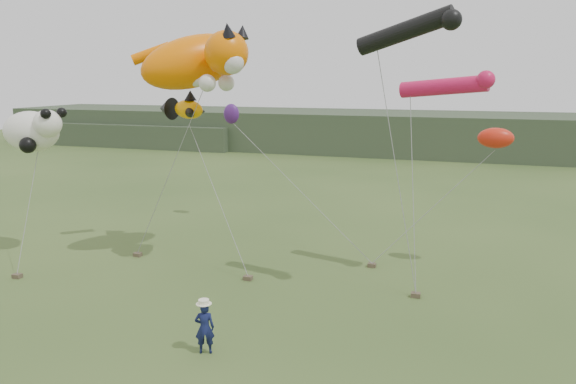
{
  "coord_description": "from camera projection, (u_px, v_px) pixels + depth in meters",
  "views": [
    {
      "loc": [
        6.58,
        -13.65,
        7.57
      ],
      "look_at": [
        1.03,
        3.0,
        3.97
      ],
      "focal_mm": 35.0,
      "sensor_mm": 36.0,
      "label": 1
    }
  ],
  "objects": [
    {
      "name": "headland",
      "position": [
        377.0,
        133.0,
        58.35
      ],
      "size": [
        90.0,
        13.0,
        4.0
      ],
      "color": "#2D3D28",
      "rests_on": "ground"
    },
    {
      "name": "tube_kites",
      "position": [
        433.0,
        59.0,
        18.92
      ],
      "size": [
        4.54,
        4.04,
        2.96
      ],
      "color": "black",
      "rests_on": "ground"
    },
    {
      "name": "misc_kites",
      "position": [
        376.0,
        127.0,
        24.45
      ],
      "size": [
        14.02,
        4.85,
        1.32
      ],
      "color": "red",
      "rests_on": "ground"
    },
    {
      "name": "sandbag_anchors",
      "position": [
        234.0,
        273.0,
        21.89
      ],
      "size": [
        15.06,
        5.82,
        0.16
      ],
      "color": "brown",
      "rests_on": "ground"
    },
    {
      "name": "festival_attendant",
      "position": [
        205.0,
        328.0,
        15.56
      ],
      "size": [
        0.64,
        0.54,
        1.49
      ],
      "primitive_type": "imported",
      "rotation": [
        0.0,
        0.0,
        3.54
      ],
      "color": "#111842",
      "rests_on": "ground"
    },
    {
      "name": "fish_kite",
      "position": [
        180.0,
        108.0,
        24.37
      ],
      "size": [
        2.61,
        1.73,
        1.3
      ],
      "color": "#FFA100",
      "rests_on": "ground"
    },
    {
      "name": "cat_kite",
      "position": [
        201.0,
        61.0,
        21.94
      ],
      "size": [
        5.9,
        4.84,
        2.98
      ],
      "color": "#F36D00",
      "rests_on": "ground"
    },
    {
      "name": "panda_kite",
      "position": [
        34.0,
        131.0,
        23.36
      ],
      "size": [
        3.0,
        1.94,
        1.86
      ],
      "color": "white",
      "rests_on": "ground"
    },
    {
      "name": "ground",
      "position": [
        222.0,
        344.0,
        16.24
      ],
      "size": [
        120.0,
        120.0,
        0.0
      ],
      "primitive_type": "plane",
      "color": "#385123",
      "rests_on": "ground"
    }
  ]
}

